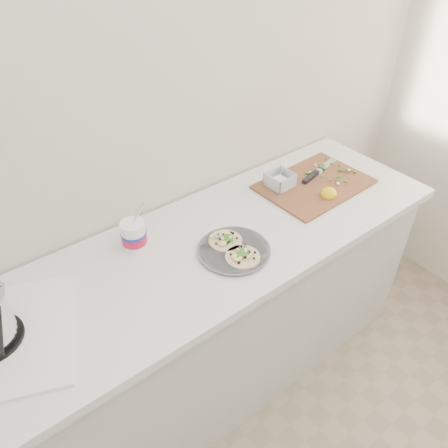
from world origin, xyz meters
TOP-DOWN VIEW (x-y plane):
  - counter at (0.00, 1.43)m, footprint 2.44×0.66m
  - taco_plate at (0.21, 1.32)m, footprint 0.28×0.28m
  - tub at (-0.07, 1.58)m, footprint 0.10×0.10m
  - cutboard at (0.79, 1.46)m, footprint 0.52×0.37m

SIDE VIEW (x-z plane):
  - counter at x=0.00m, z-range 0.00..0.90m
  - taco_plate at x=0.21m, z-range 0.90..0.94m
  - cutboard at x=0.79m, z-range 0.88..0.96m
  - tub at x=-0.07m, z-range 0.86..1.08m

